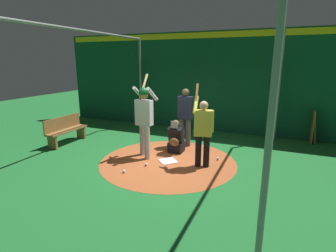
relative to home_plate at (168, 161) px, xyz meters
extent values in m
plane|color=#1E6B2D|center=(0.00, 0.00, -0.01)|extent=(27.85, 27.85, 0.00)
cylinder|color=#AD562D|center=(0.00, 0.00, -0.01)|extent=(3.51, 3.51, 0.01)
cube|color=white|center=(0.00, 0.00, 0.00)|extent=(0.59, 0.59, 0.01)
cylinder|color=#B3B3B7|center=(0.05, -0.58, 0.43)|extent=(0.15, 0.15, 0.89)
cylinder|color=#B3B3B7|center=(-0.19, -0.85, 0.43)|extent=(0.15, 0.15, 0.89)
cube|color=silver|center=(-0.07, -0.71, 1.21)|extent=(0.22, 0.44, 0.67)
cylinder|color=silver|center=(-0.17, -0.52, 1.70)|extent=(0.54, 0.09, 0.41)
cylinder|color=silver|center=(-0.17, -0.91, 1.70)|extent=(0.54, 0.09, 0.41)
sphere|color=#9E704C|center=(-0.07, -0.71, 1.68)|extent=(0.23, 0.23, 0.23)
sphere|color=#0F4C23|center=(-0.07, -0.71, 1.74)|extent=(0.26, 0.26, 0.26)
cylinder|color=tan|center=(-0.29, -0.85, 1.83)|extent=(0.54, 0.06, 0.73)
cube|color=black|center=(-0.77, -0.07, 0.13)|extent=(0.40, 0.40, 0.29)
cube|color=black|center=(-0.73, -0.07, 0.50)|extent=(0.31, 0.40, 0.47)
sphere|color=brown|center=(-0.71, -0.07, 0.83)|extent=(0.22, 0.22, 0.22)
cube|color=gray|center=(-0.61, -0.07, 0.83)|extent=(0.03, 0.20, 0.20)
ellipsoid|color=brown|center=(-0.45, -0.01, 0.38)|extent=(0.12, 0.28, 0.22)
cylinder|color=#4C4C51|center=(-1.39, 0.06, 0.41)|extent=(0.15, 0.15, 0.85)
cylinder|color=#4C4C51|center=(-1.39, -0.14, 0.41)|extent=(0.15, 0.15, 0.85)
cube|color=#1E2338|center=(-1.39, -0.04, 1.17)|extent=(0.22, 0.42, 0.67)
cylinder|color=#1E2338|center=(-1.39, 0.17, 1.23)|extent=(0.09, 0.09, 0.57)
cylinder|color=#1E2338|center=(-1.39, -0.24, 1.23)|extent=(0.09, 0.09, 0.57)
sphere|color=brown|center=(-1.39, -0.04, 1.63)|extent=(0.22, 0.22, 0.22)
cylinder|color=black|center=(-0.05, 1.00, 0.38)|extent=(0.15, 0.15, 0.79)
cylinder|color=black|center=(-0.01, 0.80, 0.38)|extent=(0.15, 0.15, 0.79)
cube|color=gold|center=(-0.03, 0.90, 1.09)|extent=(0.30, 0.45, 0.63)
cylinder|color=gold|center=(-0.07, 1.10, 1.14)|extent=(0.09, 0.09, 0.53)
cylinder|color=gold|center=(-0.09, 0.69, 1.51)|extent=(0.47, 0.18, 0.41)
sphere|color=tan|center=(-0.03, 0.90, 1.52)|extent=(0.20, 0.20, 0.20)
cylinder|color=olive|center=(-0.17, 0.67, 1.63)|extent=(0.46, 0.15, 0.74)
cube|color=#0F472D|center=(-3.56, 0.00, 1.77)|extent=(0.20, 11.85, 3.56)
cube|color=yellow|center=(-3.45, 0.00, 3.39)|extent=(0.03, 11.61, 0.20)
cylinder|color=gray|center=(-3.06, -2.46, 1.65)|extent=(0.08, 0.08, 3.33)
cylinder|color=gray|center=(-3.06, 2.46, 1.65)|extent=(0.08, 0.08, 3.33)
cylinder|color=gray|center=(3.06, 2.46, 1.65)|extent=(0.08, 0.08, 3.33)
cylinder|color=gray|center=(0.00, -2.46, 3.31)|extent=(6.13, 0.07, 0.07)
cylinder|color=gray|center=(0.00, 2.46, 3.31)|extent=(6.13, 0.07, 0.07)
cube|color=olive|center=(-3.31, 3.56, 0.51)|extent=(0.58, 0.04, 1.05)
cylinder|color=tan|center=(-3.50, 3.62, 0.40)|extent=(0.06, 0.19, 0.82)
cylinder|color=olive|center=(-3.38, 3.62, 0.39)|extent=(0.06, 0.16, 0.81)
cylinder|color=black|center=(-3.26, 3.62, 0.41)|extent=(0.06, 0.20, 0.84)
cylinder|color=olive|center=(-3.14, 3.62, 0.45)|extent=(0.06, 0.15, 0.92)
cube|color=olive|center=(-0.16, -3.51, 0.41)|extent=(1.46, 0.36, 0.05)
cube|color=olive|center=(-0.16, -3.67, 0.64)|extent=(1.46, 0.04, 0.40)
cube|color=olive|center=(-0.77, -3.51, 0.19)|extent=(0.08, 0.32, 0.40)
cube|color=olive|center=(0.45, -3.51, 0.19)|extent=(0.08, 0.32, 0.40)
sphere|color=white|center=(1.07, -0.66, 0.03)|extent=(0.07, 0.07, 0.07)
sphere|color=white|center=(0.50, -0.38, 0.03)|extent=(0.07, 0.07, 0.07)
sphere|color=white|center=(-0.60, 1.17, 0.03)|extent=(0.07, 0.07, 0.07)
camera|label=1|loc=(5.89, 2.52, 2.55)|focal=28.06mm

